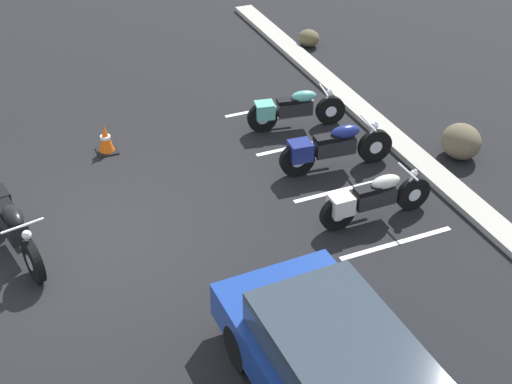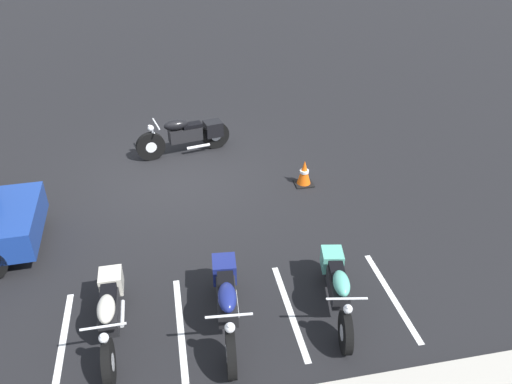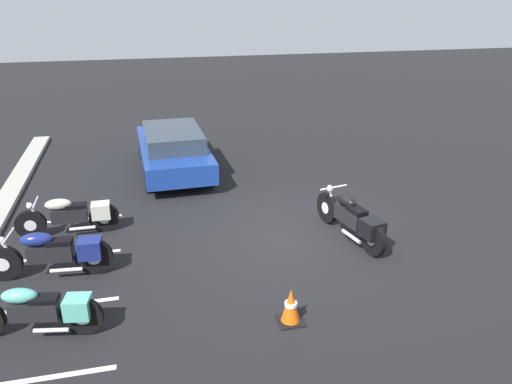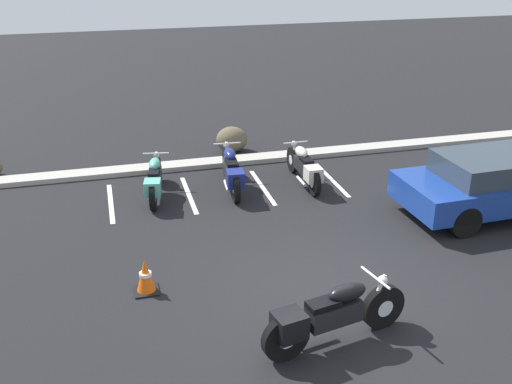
% 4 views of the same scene
% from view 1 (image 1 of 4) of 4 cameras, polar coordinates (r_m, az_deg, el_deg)
% --- Properties ---
extents(ground, '(60.00, 60.00, 0.00)m').
position_cam_1_polar(ground, '(12.09, -12.90, -3.91)').
color(ground, black).
extents(motorcycle_black_featured, '(2.33, 0.84, 0.93)m').
position_cam_1_polar(motorcycle_black_featured, '(12.04, -19.02, -2.34)').
color(motorcycle_black_featured, black).
rests_on(motorcycle_black_featured, ground).
extents(parked_bike_0, '(0.71, 2.07, 0.82)m').
position_cam_1_polar(parked_bike_0, '(14.78, 2.88, 6.64)').
color(parked_bike_0, black).
rests_on(parked_bike_0, ground).
extents(parked_bike_1, '(0.64, 2.27, 0.89)m').
position_cam_1_polar(parked_bike_1, '(13.43, 6.04, 3.56)').
color(parked_bike_1, black).
rests_on(parked_bike_1, ground).
extents(parked_bike_2, '(0.59, 2.12, 0.83)m').
position_cam_1_polar(parked_bike_2, '(12.17, 9.20, -0.52)').
color(parked_bike_2, black).
rests_on(parked_bike_2, ground).
extents(car_blue, '(4.36, 1.94, 1.29)m').
position_cam_1_polar(car_blue, '(8.85, 7.19, -14.76)').
color(car_blue, black).
rests_on(car_blue, ground).
extents(concrete_curb, '(18.00, 0.50, 0.12)m').
position_cam_1_polar(concrete_curb, '(14.12, 12.84, 2.54)').
color(concrete_curb, '#A8A399').
rests_on(concrete_curb, ground).
extents(landscape_rock_0, '(0.98, 0.93, 0.68)m').
position_cam_1_polar(landscape_rock_0, '(14.38, 16.09, 3.91)').
color(landscape_rock_0, brown).
rests_on(landscape_rock_0, ground).
extents(landscape_rock_1, '(0.69, 0.66, 0.43)m').
position_cam_1_polar(landscape_rock_1, '(18.80, 4.24, 12.18)').
color(landscape_rock_1, brown).
rests_on(landscape_rock_1, ground).
extents(traffic_cone, '(0.40, 0.40, 0.59)m').
position_cam_1_polar(traffic_cone, '(14.31, -11.94, 4.14)').
color(traffic_cone, black).
rests_on(traffic_cone, ground).
extents(stall_line_0, '(0.10, 2.10, 0.00)m').
position_cam_1_polar(stall_line_0, '(15.76, 1.13, 6.76)').
color(stall_line_0, white).
rests_on(stall_line_0, ground).
extents(stall_line_1, '(0.10, 2.10, 0.00)m').
position_cam_1_polar(stall_line_1, '(14.40, 3.90, 3.81)').
color(stall_line_1, white).
rests_on(stall_line_1, ground).
extents(stall_line_2, '(0.10, 2.10, 0.00)m').
position_cam_1_polar(stall_line_2, '(13.14, 7.21, 0.25)').
color(stall_line_2, white).
rests_on(stall_line_2, ground).
extents(stall_line_3, '(0.10, 2.10, 0.00)m').
position_cam_1_polar(stall_line_3, '(11.99, 11.18, -4.02)').
color(stall_line_3, white).
rests_on(stall_line_3, ground).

